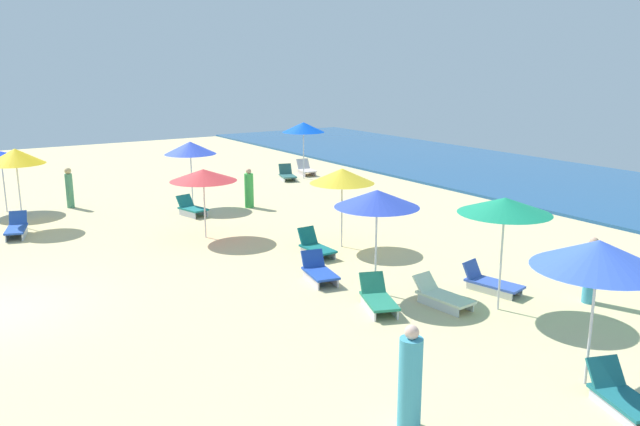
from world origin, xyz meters
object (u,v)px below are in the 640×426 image
at_px(lounge_chair_1_0, 622,396).
at_px(lounge_chair_0_0, 192,208).
at_px(umbrella_4, 203,175).
at_px(lounge_chair_5_0, 17,228).
at_px(lounge_chair_7_0, 287,175).
at_px(umbrella_6, 377,199).
at_px(lounge_chair_6_0, 319,272).
at_px(umbrella_0, 190,148).
at_px(umbrella_2, 1,156).
at_px(lounge_chair_9_0, 316,247).
at_px(umbrella_1, 598,254).
at_px(lounge_chair_3_1, 490,282).
at_px(umbrella_3, 505,206).
at_px(umbrella_5, 15,156).
at_px(lounge_chair_3_0, 442,296).
at_px(umbrella_7, 303,127).
at_px(beachgoer_0, 591,272).
at_px(beachgoer_3, 249,190).
at_px(umbrella_9, 342,176).
at_px(beachgoer_1, 69,188).
at_px(lounge_chair_7_1, 306,169).
at_px(beachgoer_2, 410,381).
at_px(lounge_chair_6_1, 378,299).

bearing_deg(lounge_chair_1_0, lounge_chair_0_0, 112.47).
relative_size(umbrella_4, lounge_chair_5_0, 1.45).
bearing_deg(lounge_chair_7_0, umbrella_6, -96.03).
bearing_deg(lounge_chair_6_0, umbrella_0, 97.74).
relative_size(umbrella_2, lounge_chair_9_0, 1.79).
relative_size(umbrella_1, lounge_chair_3_1, 1.70).
xyz_separation_m(umbrella_3, umbrella_5, (-14.13, -8.00, 0.02)).
bearing_deg(lounge_chair_3_0, lounge_chair_6_0, 110.86).
distance_m(lounge_chair_0_0, umbrella_7, 8.96).
bearing_deg(lounge_chair_3_1, umbrella_1, -130.03).
relative_size(lounge_chair_0_0, lounge_chair_5_0, 0.86).
height_order(lounge_chair_3_0, beachgoer_0, beachgoer_0).
relative_size(umbrella_3, lounge_chair_7_0, 1.98).
distance_m(lounge_chair_0_0, beachgoer_3, 2.46).
xyz_separation_m(lounge_chair_3_1, umbrella_7, (-15.97, 4.33, 2.28)).
distance_m(umbrella_9, lounge_chair_9_0, 2.32).
bearing_deg(beachgoer_1, lounge_chair_3_1, 121.16).
xyz_separation_m(umbrella_4, lounge_chair_7_1, (-8.31, 8.97, -1.79)).
height_order(umbrella_7, lounge_chair_7_1, umbrella_7).
relative_size(umbrella_0, beachgoer_2, 1.51).
distance_m(umbrella_3, lounge_chair_9_0, 6.35).
height_order(lounge_chair_0_0, umbrella_3, umbrella_3).
xyz_separation_m(umbrella_0, umbrella_4, (4.50, -1.36, -0.28)).
bearing_deg(beachgoer_2, lounge_chair_6_0, 101.09).
distance_m(lounge_chair_1_0, lounge_chair_7_1, 23.09).
xyz_separation_m(umbrella_1, beachgoer_0, (-2.40, 3.54, -1.64)).
bearing_deg(beachgoer_2, lounge_chair_0_0, 112.94).
relative_size(lounge_chair_6_1, beachgoer_1, 0.96).
bearing_deg(lounge_chair_5_0, umbrella_2, 102.27).
distance_m(lounge_chair_3_1, umbrella_7, 16.71).
bearing_deg(lounge_chair_1_0, umbrella_9, 101.21).
bearing_deg(lounge_chair_7_1, beachgoer_3, -127.94).
xyz_separation_m(lounge_chair_7_0, beachgoer_3, (4.36, -4.24, 0.46)).
distance_m(beachgoer_1, beachgoer_3, 7.02).
bearing_deg(lounge_chair_6_1, beachgoer_1, 124.85).
distance_m(lounge_chair_3_0, lounge_chair_9_0, 4.96).
bearing_deg(lounge_chair_9_0, umbrella_2, 120.97).
xyz_separation_m(lounge_chair_6_0, lounge_chair_7_1, (-13.91, 8.19, 0.01)).
bearing_deg(lounge_chair_7_0, lounge_chair_0_0, -130.37).
bearing_deg(lounge_chair_7_0, lounge_chair_5_0, -146.05).
distance_m(umbrella_1, lounge_chair_3_1, 5.20).
bearing_deg(beachgoer_1, lounge_chair_3_0, 115.57).
relative_size(lounge_chair_1_0, beachgoer_0, 0.92).
bearing_deg(lounge_chair_7_0, lounge_chair_7_1, 42.32).
xyz_separation_m(umbrella_6, lounge_chair_6_1, (0.92, -0.63, -2.12)).
xyz_separation_m(umbrella_1, lounge_chair_9_0, (-9.08, 0.12, -2.13)).
height_order(lounge_chair_7_1, umbrella_9, umbrella_9).
xyz_separation_m(lounge_chair_3_1, umbrella_4, (-8.53, -3.98, 1.83)).
bearing_deg(beachgoer_2, umbrella_6, 89.55).
bearing_deg(umbrella_1, umbrella_9, 172.17).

